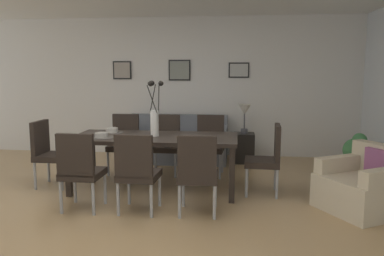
# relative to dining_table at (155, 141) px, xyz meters

# --- Properties ---
(ground_plane) EXTENTS (9.00, 9.00, 0.00)m
(ground_plane) POSITION_rel_dining_table_xyz_m (-0.26, -0.90, -0.67)
(ground_plane) COLOR tan
(back_wall_panel) EXTENTS (9.00, 0.10, 2.60)m
(back_wall_panel) POSITION_rel_dining_table_xyz_m (-0.26, 2.35, 0.63)
(back_wall_panel) COLOR silver
(back_wall_panel) RESTS_ON ground
(dining_table) EXTENTS (2.20, 0.95, 0.74)m
(dining_table) POSITION_rel_dining_table_xyz_m (0.00, 0.00, 0.00)
(dining_table) COLOR black
(dining_table) RESTS_ON ground
(dining_chair_near_left) EXTENTS (0.44, 0.44, 0.92)m
(dining_chair_near_left) POSITION_rel_dining_table_xyz_m (-0.68, -0.90, -0.16)
(dining_chair_near_left) COLOR black
(dining_chair_near_left) RESTS_ON ground
(dining_chair_near_right) EXTENTS (0.45, 0.45, 0.92)m
(dining_chair_near_right) POSITION_rel_dining_table_xyz_m (-0.68, 0.86, -0.16)
(dining_chair_near_right) COLOR black
(dining_chair_near_right) RESTS_ON ground
(dining_chair_far_left) EXTENTS (0.46, 0.46, 0.92)m
(dining_chair_far_left) POSITION_rel_dining_table_xyz_m (-0.01, -0.89, -0.16)
(dining_chair_far_left) COLOR black
(dining_chair_far_left) RESTS_ON ground
(dining_chair_far_right) EXTENTS (0.44, 0.44, 0.92)m
(dining_chair_far_right) POSITION_rel_dining_table_xyz_m (-0.01, 0.87, -0.16)
(dining_chair_far_right) COLOR black
(dining_chair_far_right) RESTS_ON ground
(dining_chair_mid_left) EXTENTS (0.45, 0.45, 0.92)m
(dining_chair_mid_left) POSITION_rel_dining_table_xyz_m (0.67, -0.88, -0.16)
(dining_chair_mid_left) COLOR black
(dining_chair_mid_left) RESTS_ON ground
(dining_chair_mid_right) EXTENTS (0.46, 0.46, 0.92)m
(dining_chair_mid_right) POSITION_rel_dining_table_xyz_m (0.67, 0.89, -0.16)
(dining_chair_mid_right) COLOR black
(dining_chair_mid_right) RESTS_ON ground
(dining_chair_head_west) EXTENTS (0.44, 0.44, 0.92)m
(dining_chair_head_west) POSITION_rel_dining_table_xyz_m (-1.51, -0.00, -0.16)
(dining_chair_head_west) COLOR black
(dining_chair_head_west) RESTS_ON ground
(dining_chair_head_east) EXTENTS (0.46, 0.46, 0.92)m
(dining_chair_head_east) POSITION_rel_dining_table_xyz_m (1.50, -0.01, -0.16)
(dining_chair_head_east) COLOR black
(dining_chair_head_east) RESTS_ON ground
(centerpiece_vase) EXTENTS (0.21, 0.23, 0.73)m
(centerpiece_vase) POSITION_rel_dining_table_xyz_m (0.00, 0.00, 0.35)
(centerpiece_vase) COLOR white
(centerpiece_vase) RESTS_ON dining_table
(placemat_near_left) EXTENTS (0.32, 0.32, 0.01)m
(placemat_near_left) POSITION_rel_dining_table_xyz_m (-0.66, -0.21, 0.07)
(placemat_near_left) COLOR #4C4742
(placemat_near_left) RESTS_ON dining_table
(bowl_near_left) EXTENTS (0.17, 0.17, 0.07)m
(bowl_near_left) POSITION_rel_dining_table_xyz_m (-0.66, -0.21, 0.11)
(bowl_near_left) COLOR #B2ADA3
(bowl_near_left) RESTS_ON dining_table
(placemat_near_right) EXTENTS (0.32, 0.32, 0.01)m
(placemat_near_right) POSITION_rel_dining_table_xyz_m (-0.66, 0.21, 0.07)
(placemat_near_right) COLOR #4C4742
(placemat_near_right) RESTS_ON dining_table
(bowl_near_right) EXTENTS (0.17, 0.17, 0.07)m
(bowl_near_right) POSITION_rel_dining_table_xyz_m (-0.66, 0.21, 0.11)
(bowl_near_right) COLOR #B2ADA3
(bowl_near_right) RESTS_ON dining_table
(sofa) EXTENTS (1.81, 0.84, 0.80)m
(sofa) POSITION_rel_dining_table_xyz_m (0.01, 1.80, -0.39)
(sofa) COLOR slate
(sofa) RESTS_ON ground
(side_table) EXTENTS (0.36, 0.36, 0.52)m
(side_table) POSITION_rel_dining_table_xyz_m (1.22, 1.74, -0.41)
(side_table) COLOR black
(side_table) RESTS_ON ground
(table_lamp) EXTENTS (0.22, 0.22, 0.51)m
(table_lamp) POSITION_rel_dining_table_xyz_m (1.22, 1.74, 0.22)
(table_lamp) COLOR #4C4C51
(table_lamp) RESTS_ON side_table
(armchair) EXTENTS (1.10, 1.10, 0.75)m
(armchair) POSITION_rel_dining_table_xyz_m (2.56, -0.50, -0.39)
(armchair) COLOR beige
(armchair) RESTS_ON ground
(framed_picture_left) EXTENTS (0.36, 0.03, 0.34)m
(framed_picture_left) POSITION_rel_dining_table_xyz_m (-1.11, 2.28, 0.94)
(framed_picture_left) COLOR black
(framed_picture_center) EXTENTS (0.41, 0.03, 0.39)m
(framed_picture_center) POSITION_rel_dining_table_xyz_m (0.00, 2.28, 0.94)
(framed_picture_center) COLOR black
(framed_picture_right) EXTENTS (0.38, 0.03, 0.28)m
(framed_picture_right) POSITION_rel_dining_table_xyz_m (1.11, 2.28, 0.94)
(framed_picture_right) COLOR black
(potted_plant) EXTENTS (0.36, 0.36, 0.67)m
(potted_plant) POSITION_rel_dining_table_xyz_m (2.90, 1.05, -0.30)
(potted_plant) COLOR brown
(potted_plant) RESTS_ON ground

